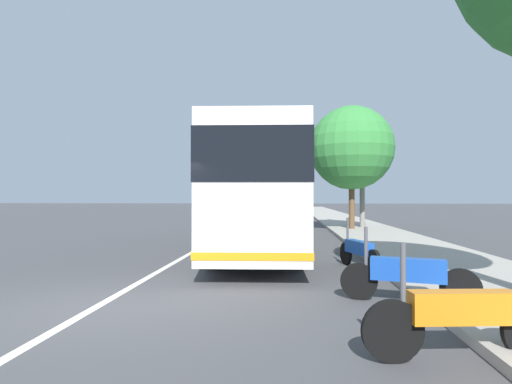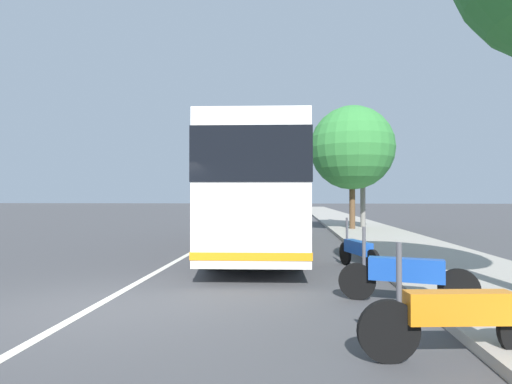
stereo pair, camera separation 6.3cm
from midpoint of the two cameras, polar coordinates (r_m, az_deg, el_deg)
name	(u,v)px [view 2 (the right image)]	position (r m, az deg, el deg)	size (l,w,h in m)	color
ground_plane	(96,306)	(7.40, -21.13, -14.57)	(220.00, 220.00, 0.00)	#424244
sidewalk_curb	(390,241)	(17.01, 18.18, -6.45)	(110.00, 3.60, 0.14)	#9E998E
lane_divider_line	(212,241)	(16.85, -5.98, -6.76)	(110.00, 0.16, 0.01)	silver
coach_bus	(259,188)	(14.13, 0.59, 0.50)	(12.15, 3.02, 3.59)	silver
motorcycle_by_tree	(458,317)	(5.12, 26.59, -15.25)	(0.37, 2.21, 1.29)	black
motorcycle_nearest_curb	(405,275)	(7.41, 20.25, -10.75)	(0.69, 2.16, 1.27)	black
motorcycle_mid_row	(358,251)	(10.48, 14.13, -7.96)	(2.02, 0.68, 1.24)	black
car_behind_bus	(279,208)	(41.53, 3.27, -2.19)	(4.24, 2.01, 1.51)	navy
car_side_street	(285,205)	(55.74, 4.12, -1.86)	(4.78, 2.15, 1.42)	red
car_ahead_same_lane	(236,207)	(44.63, -2.76, -2.12)	(4.20, 1.94, 1.46)	#2D7238
car_far_distant	(228,208)	(37.81, -3.82, -2.29)	(4.59, 2.06, 1.58)	navy
roadside_tree_mid_block	(352,148)	(22.08, 13.28, 5.97)	(4.37, 4.37, 6.54)	brown
utility_pole	(363,169)	(23.35, 14.68, 3.12)	(0.28, 0.28, 6.67)	slate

